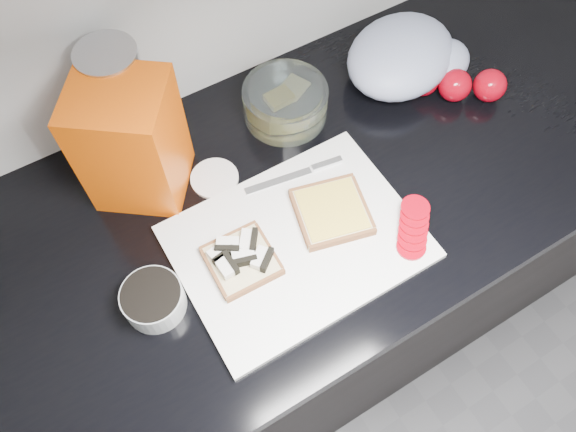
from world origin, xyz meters
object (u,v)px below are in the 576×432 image
object	(u,v)px
bread_bag	(132,142)
steel_canister	(124,105)
cutting_board	(297,242)
glass_bowl	(285,103)

from	to	relation	value
bread_bag	steel_canister	distance (m)	0.08
cutting_board	glass_bowl	world-z (taller)	glass_bowl
cutting_board	glass_bowl	bearing A→B (deg)	63.25
bread_bag	steel_canister	world-z (taller)	steel_canister
glass_bowl	cutting_board	bearing A→B (deg)	-116.75
cutting_board	bread_bag	world-z (taller)	bread_bag
cutting_board	bread_bag	bearing A→B (deg)	124.10
glass_bowl	steel_canister	size ratio (longest dim) A/B	0.68
cutting_board	glass_bowl	distance (m)	0.29
cutting_board	steel_canister	size ratio (longest dim) A/B	1.68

